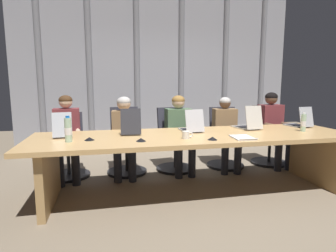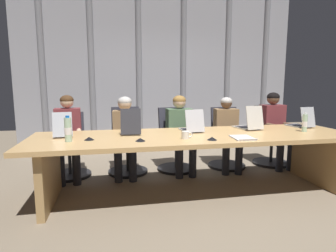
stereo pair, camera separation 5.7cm
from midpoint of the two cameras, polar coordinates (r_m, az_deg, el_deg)
The scene contains 25 objects.
ground_plane at distance 3.68m, azimuth 5.04°, elevation -13.11°, with size 11.14×11.14×0.00m, color #7F705B.
conference_table at distance 3.50m, azimuth 5.17°, elevation -3.97°, with size 3.93×1.13×0.74m.
curtain_backdrop at distance 5.86m, azimuth -2.16°, elevation 10.60°, with size 5.57×0.17×3.13m.
laptop_left_end at distance 3.58m, azimuth -20.87°, elevation -0.99°, with size 0.26×0.43×0.29m.
laptop_left_mid at distance 3.55m, azimuth -7.94°, elevation -0.51°, with size 0.27×0.44×0.32m.
laptop_center at distance 3.68m, azimuth 4.27°, elevation -0.19°, with size 0.25×0.39×0.29m.
laptop_right_mid at distance 4.02m, azimuth 15.35°, elevation 0.34°, with size 0.30×0.43×0.33m.
laptop_right_end at distance 4.47m, azimuth 24.59°, elevation 0.60°, with size 0.26×0.39×0.29m.
office_chair_left_end at distance 4.43m, azimuth -19.79°, elevation -5.02°, with size 0.60×0.60×0.93m.
office_chair_left_mid at distance 4.40m, azimuth -8.78°, elevation -4.44°, with size 0.60×0.60×1.00m.
office_chair_center at distance 4.50m, azimuth 0.89°, elevation -4.11°, with size 0.60×0.61×0.98m.
office_chair_right_mid at distance 4.77m, azimuth 11.06°, elevation -3.58°, with size 0.60×0.60×0.97m.
office_chair_right_end at distance 5.14m, azimuth 19.24°, elevation -2.99°, with size 0.60×0.60×0.98m.
person_left_end at distance 4.21m, azimuth -20.06°, elevation -1.28°, with size 0.40×0.57×1.19m.
person_left_mid at distance 4.18m, azimuth -9.17°, elevation -0.98°, with size 0.39×0.56×1.17m.
person_center at distance 4.30m, azimuth 2.01°, elevation -0.53°, with size 0.41×0.56×1.18m.
person_right_mid at distance 4.55m, azimuth 11.29°, elevation -0.58°, with size 0.40×0.57×1.14m.
person_right_end at distance 4.94m, azimuth 20.13°, elevation 0.34°, with size 0.41×0.57×1.21m.
water_bottle_primary at distance 3.18m, azimuth -19.95°, elevation -0.76°, with size 0.08×0.08×0.28m.
water_bottle_secondary at distance 4.04m, azimuth 25.27°, elevation 0.60°, with size 0.06×0.06×0.25m.
coffee_mug_near at distance 3.19m, azimuth 3.17°, elevation -1.81°, with size 0.13×0.08×0.09m.
conference_mic_left_side at distance 3.06m, azimuth -6.00°, elevation -2.75°, with size 0.11×0.11×0.04m, color black.
conference_mic_middle at distance 3.22m, azimuth -16.06°, elevation -2.48°, with size 0.11×0.11×0.04m, color black.
conference_mic_right_side at distance 3.15m, azimuth 8.44°, elevation -2.47°, with size 0.11×0.11×0.04m, color black.
spiral_notepad at distance 3.31m, azimuth 14.34°, elevation -2.28°, with size 0.24×0.32×0.03m.
Camera 1 is at (-1.06, -3.25, 1.36)m, focal length 30.25 mm.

